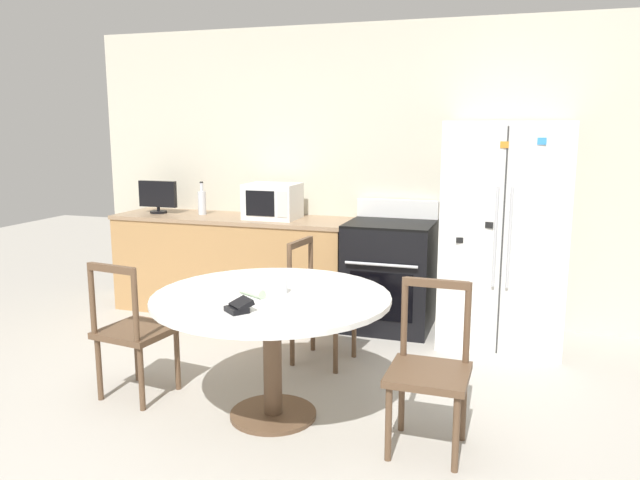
# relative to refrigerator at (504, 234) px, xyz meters

# --- Properties ---
(ground_plane) EXTENTS (14.00, 14.00, 0.00)m
(ground_plane) POSITION_rel_refrigerator_xyz_m (-1.31, -2.19, -0.88)
(ground_plane) COLOR #B2ADA3
(back_wall) EXTENTS (5.20, 0.10, 2.60)m
(back_wall) POSITION_rel_refrigerator_xyz_m (-1.31, 0.46, 0.42)
(back_wall) COLOR beige
(back_wall) RESTS_ON ground_plane
(kitchen_counter) EXTENTS (2.23, 0.64, 0.90)m
(kitchen_counter) POSITION_rel_refrigerator_xyz_m (-2.40, 0.10, -0.43)
(kitchen_counter) COLOR #AD7F4C
(kitchen_counter) RESTS_ON ground_plane
(refrigerator) EXTENTS (0.92, 0.80, 1.76)m
(refrigerator) POSITION_rel_refrigerator_xyz_m (0.00, 0.00, 0.00)
(refrigerator) COLOR white
(refrigerator) RESTS_ON ground_plane
(oven_range) EXTENTS (0.72, 0.68, 1.08)m
(oven_range) POSITION_rel_refrigerator_xyz_m (-0.92, 0.07, -0.41)
(oven_range) COLOR black
(oven_range) RESTS_ON ground_plane
(microwave) EXTENTS (0.46, 0.37, 0.31)m
(microwave) POSITION_rel_refrigerator_xyz_m (-2.00, 0.09, 0.18)
(microwave) COLOR white
(microwave) RESTS_ON kitchen_counter
(countertop_tv) EXTENTS (0.38, 0.16, 0.31)m
(countertop_tv) POSITION_rel_refrigerator_xyz_m (-3.17, 0.07, 0.19)
(countertop_tv) COLOR black
(countertop_tv) RESTS_ON kitchen_counter
(counter_bottle) EXTENTS (0.08, 0.08, 0.31)m
(counter_bottle) POSITION_rel_refrigerator_xyz_m (-2.72, 0.12, 0.14)
(counter_bottle) COLOR silver
(counter_bottle) RESTS_ON kitchen_counter
(dining_table) EXTENTS (1.39, 1.39, 0.76)m
(dining_table) POSITION_rel_refrigerator_xyz_m (-1.24, -1.80, -0.24)
(dining_table) COLOR white
(dining_table) RESTS_ON ground_plane
(dining_chair_left) EXTENTS (0.47, 0.47, 0.90)m
(dining_chair_left) POSITION_rel_refrigerator_xyz_m (-2.18, -1.81, -0.44)
(dining_chair_left) COLOR brown
(dining_chair_left) RESTS_ON ground_plane
(dining_chair_far) EXTENTS (0.47, 0.47, 0.90)m
(dining_chair_far) POSITION_rel_refrigerator_xyz_m (-1.25, -0.85, -0.44)
(dining_chair_far) COLOR brown
(dining_chair_far) RESTS_ON ground_plane
(dining_chair_right) EXTENTS (0.43, 0.43, 0.90)m
(dining_chair_right) POSITION_rel_refrigerator_xyz_m (-0.30, -1.88, -0.44)
(dining_chair_right) COLOR brown
(dining_chair_right) RESTS_ON ground_plane
(candle_glass) EXTENTS (0.08, 0.08, 0.09)m
(candle_glass) POSITION_rel_refrigerator_xyz_m (-1.20, -1.75, -0.08)
(candle_glass) COLOR silver
(candle_glass) RESTS_ON dining_table
(folded_napkin) EXTENTS (0.20, 0.14, 0.05)m
(folded_napkin) POSITION_rel_refrigerator_xyz_m (-1.33, -1.86, -0.10)
(folded_napkin) COLOR beige
(folded_napkin) RESTS_ON dining_table
(wallet) EXTENTS (0.17, 0.17, 0.07)m
(wallet) POSITION_rel_refrigerator_xyz_m (-1.27, -2.16, -0.10)
(wallet) COLOR black
(wallet) RESTS_ON dining_table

